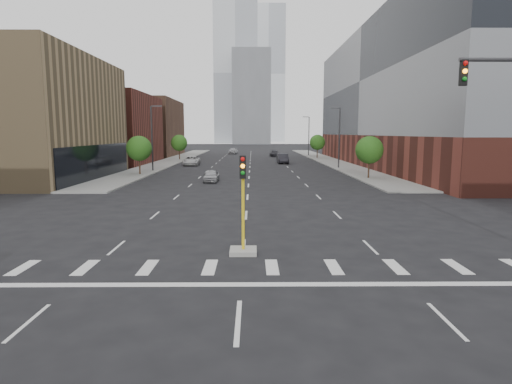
{
  "coord_description": "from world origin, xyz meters",
  "views": [
    {
      "loc": [
        0.42,
        -9.65,
        5.37
      ],
      "look_at": [
        0.59,
        11.04,
        2.5
      ],
      "focal_mm": 30.0,
      "sensor_mm": 36.0,
      "label": 1
    }
  ],
  "objects_px": {
    "car_mid_right": "(283,159)",
    "car_distant": "(233,151)",
    "car_far_left": "(192,161)",
    "median_traffic_signal": "(243,232)",
    "car_near_left": "(211,176)",
    "car_deep_right": "(274,154)"
  },
  "relations": [
    {
      "from": "car_mid_right",
      "to": "car_distant",
      "type": "relative_size",
      "value": 1.08
    },
    {
      "from": "car_mid_right",
      "to": "car_distant",
      "type": "bearing_deg",
      "value": 105.37
    },
    {
      "from": "car_mid_right",
      "to": "car_far_left",
      "type": "height_order",
      "value": "car_mid_right"
    },
    {
      "from": "car_mid_right",
      "to": "car_distant",
      "type": "xyz_separation_m",
      "value": [
        -10.3,
        34.09,
        -0.04
      ]
    },
    {
      "from": "car_near_left",
      "to": "car_far_left",
      "type": "bearing_deg",
      "value": 103.95
    },
    {
      "from": "car_far_left",
      "to": "car_deep_right",
      "type": "relative_size",
      "value": 1.14
    },
    {
      "from": "car_near_left",
      "to": "car_far_left",
      "type": "height_order",
      "value": "car_far_left"
    },
    {
      "from": "car_distant",
      "to": "car_far_left",
      "type": "bearing_deg",
      "value": -92.84
    },
    {
      "from": "median_traffic_signal",
      "to": "car_near_left",
      "type": "height_order",
      "value": "median_traffic_signal"
    },
    {
      "from": "car_near_left",
      "to": "car_far_left",
      "type": "distance_m",
      "value": 24.79
    },
    {
      "from": "car_far_left",
      "to": "car_distant",
      "type": "bearing_deg",
      "value": 80.09
    },
    {
      "from": "car_far_left",
      "to": "car_distant",
      "type": "distance_m",
      "value": 38.94
    },
    {
      "from": "median_traffic_signal",
      "to": "car_near_left",
      "type": "bearing_deg",
      "value": 98.27
    },
    {
      "from": "car_near_left",
      "to": "car_far_left",
      "type": "xyz_separation_m",
      "value": [
        -5.58,
        24.15,
        0.1
      ]
    },
    {
      "from": "median_traffic_signal",
      "to": "car_deep_right",
      "type": "bearing_deg",
      "value": 86.05
    },
    {
      "from": "car_mid_right",
      "to": "car_far_left",
      "type": "xyz_separation_m",
      "value": [
        -15.49,
        -4.5,
        -0.09
      ]
    },
    {
      "from": "car_near_left",
      "to": "car_distant",
      "type": "height_order",
      "value": "car_distant"
    },
    {
      "from": "car_deep_right",
      "to": "car_distant",
      "type": "relative_size",
      "value": 1.0
    },
    {
      "from": "car_deep_right",
      "to": "car_mid_right",
      "type": "bearing_deg",
      "value": -92.21
    },
    {
      "from": "median_traffic_signal",
      "to": "car_far_left",
      "type": "bearing_deg",
      "value": 100.48
    },
    {
      "from": "car_deep_right",
      "to": "car_far_left",
      "type": "bearing_deg",
      "value": -123.14
    },
    {
      "from": "car_near_left",
      "to": "car_mid_right",
      "type": "height_order",
      "value": "car_mid_right"
    }
  ]
}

